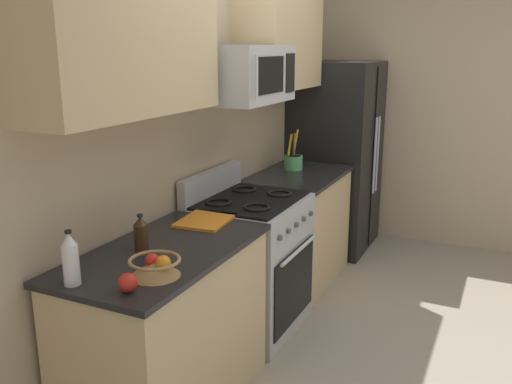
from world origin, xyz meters
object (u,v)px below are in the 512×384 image
at_px(microwave, 245,74).
at_px(fruit_basket, 155,266).
at_px(apple_loose, 128,283).
at_px(range_oven, 250,262).
at_px(refrigerator, 336,156).
at_px(bottle_vinegar, 71,260).
at_px(bottle_soy, 141,235).
at_px(utensil_crock, 293,161).
at_px(cutting_board, 205,220).

xyz_separation_m(microwave, fruit_basket, (-1.28, -0.18, -0.78)).
bearing_deg(apple_loose, fruit_basket, -1.80).
height_order(range_oven, fruit_basket, range_oven).
bearing_deg(refrigerator, bottle_vinegar, 177.78).
relative_size(range_oven, bottle_soy, 5.61).
height_order(utensil_crock, fruit_basket, utensil_crock).
xyz_separation_m(apple_loose, bottle_soy, (0.41, 0.23, 0.05)).
height_order(refrigerator, microwave, microwave).
distance_m(refrigerator, cutting_board, 2.34).
bearing_deg(refrigerator, fruit_basket, -177.45).
relative_size(utensil_crock, bottle_soy, 1.72).
distance_m(refrigerator, apple_loose, 3.30).
bearing_deg(utensil_crock, bottle_vinegar, 179.68).
distance_m(cutting_board, bottle_soy, 0.56).
height_order(apple_loose, cutting_board, apple_loose).
bearing_deg(utensil_crock, microwave, -176.09).
relative_size(range_oven, bottle_vinegar, 4.41).
height_order(range_oven, bottle_soy, bottle_soy).
xyz_separation_m(utensil_crock, bottle_soy, (-2.08, -0.01, 0.02)).
distance_m(utensil_crock, bottle_soy, 2.08).
bearing_deg(range_oven, bottle_vinegar, 175.74).
relative_size(bottle_soy, bottle_vinegar, 0.79).
relative_size(cutting_board, bottle_soy, 1.74).
distance_m(microwave, cutting_board, 0.96).
bearing_deg(utensil_crock, cutting_board, -177.92).
xyz_separation_m(utensil_crock, bottle_vinegar, (-2.54, 0.01, 0.04)).
xyz_separation_m(range_oven, microwave, (-0.00, 0.03, 1.26)).
bearing_deg(microwave, cutting_board, 178.39).
height_order(apple_loose, bottle_soy, bottle_soy).
bearing_deg(microwave, range_oven, -89.92).
xyz_separation_m(range_oven, apple_loose, (-1.47, -0.15, 0.48)).
relative_size(refrigerator, apple_loose, 21.39).
height_order(refrigerator, cutting_board, refrigerator).
distance_m(apple_loose, bottle_soy, 0.47).
bearing_deg(cutting_board, utensil_crock, 2.08).
height_order(microwave, fruit_basket, microwave).
relative_size(refrigerator, fruit_basket, 7.55).
xyz_separation_m(refrigerator, utensil_crock, (-0.81, 0.12, 0.09)).
distance_m(refrigerator, fruit_basket, 3.12).
bearing_deg(bottle_vinegar, range_oven, -4.26).
distance_m(fruit_basket, cutting_board, 0.80).
bearing_deg(apple_loose, utensil_crock, 5.69).
bearing_deg(range_oven, fruit_basket, -173.05).
distance_m(refrigerator, bottle_soy, 2.90).
relative_size(refrigerator, bottle_soy, 9.11).
xyz_separation_m(microwave, utensil_crock, (1.03, 0.07, -0.76)).
height_order(refrigerator, bottle_soy, refrigerator).
bearing_deg(microwave, apple_loose, -173.07).
bearing_deg(bottle_vinegar, bottle_soy, -3.53).
bearing_deg(microwave, fruit_basket, -171.81).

